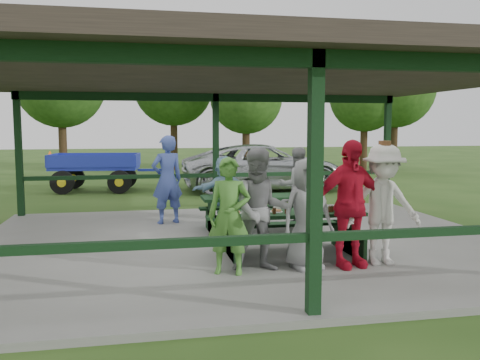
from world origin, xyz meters
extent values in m
plane|color=#294B17|center=(0.00, 0.00, 0.00)|extent=(90.00, 90.00, 0.00)
cube|color=slate|center=(0.00, 0.00, 0.05)|extent=(10.00, 8.00, 0.10)
cube|color=black|center=(0.00, -3.80, 1.60)|extent=(0.15, 0.15, 3.00)
cube|color=black|center=(-4.80, 3.80, 1.60)|extent=(0.15, 0.15, 3.00)
cube|color=black|center=(0.00, 3.80, 1.60)|extent=(0.15, 0.15, 3.00)
cube|color=black|center=(4.80, 3.80, 1.60)|extent=(0.15, 0.15, 3.00)
cube|color=black|center=(-2.40, -3.80, 1.00)|extent=(4.65, 0.10, 0.10)
cube|color=black|center=(-2.40, 3.80, 1.00)|extent=(4.65, 0.10, 0.10)
cube|color=black|center=(2.40, 3.80, 1.00)|extent=(4.65, 0.10, 0.10)
cube|color=black|center=(0.00, -3.80, 3.00)|extent=(9.80, 0.15, 0.20)
cube|color=black|center=(0.00, 3.80, 3.00)|extent=(9.80, 0.15, 0.20)
cube|color=#2B241F|center=(0.00, 0.00, 3.22)|extent=(10.60, 8.60, 0.24)
cube|color=black|center=(0.53, -1.20, 0.82)|extent=(2.39, 0.75, 0.06)
cube|color=black|center=(0.53, -1.75, 0.53)|extent=(2.39, 0.28, 0.05)
cube|color=black|center=(0.53, -0.65, 0.53)|extent=(2.39, 0.28, 0.05)
cube|color=black|center=(-0.49, -1.20, 0.47)|extent=(0.06, 0.70, 0.75)
cube|color=black|center=(1.54, -1.20, 0.47)|extent=(0.06, 0.70, 0.75)
cube|color=black|center=(-0.49, -1.20, 0.33)|extent=(0.06, 1.39, 0.45)
cube|color=black|center=(1.54, -1.20, 0.33)|extent=(0.06, 1.39, 0.45)
cube|color=black|center=(0.46, 0.80, 0.82)|extent=(2.35, 0.75, 0.06)
cube|color=black|center=(0.46, 0.25, 0.53)|extent=(2.35, 0.28, 0.05)
cube|color=black|center=(0.46, 1.35, 0.53)|extent=(2.35, 0.28, 0.05)
cube|color=black|center=(-0.54, 0.80, 0.47)|extent=(0.06, 0.70, 0.75)
cube|color=black|center=(1.45, 0.80, 0.47)|extent=(0.06, 0.70, 0.75)
cube|color=black|center=(-0.54, 0.80, 0.33)|extent=(0.06, 1.39, 0.45)
cube|color=black|center=(1.45, 0.80, 0.33)|extent=(0.06, 1.39, 0.45)
cylinder|color=white|center=(-0.43, -1.20, 0.86)|extent=(0.22, 0.22, 0.01)
torus|color=#9C6837|center=(-0.47, -1.22, 0.88)|extent=(0.10, 0.10, 0.03)
torus|color=#9C6837|center=(-0.39, -1.22, 0.88)|extent=(0.10, 0.10, 0.03)
torus|color=#9C6837|center=(-0.43, -1.16, 0.88)|extent=(0.10, 0.10, 0.03)
cylinder|color=white|center=(0.26, -1.20, 0.86)|extent=(0.22, 0.22, 0.01)
torus|color=#9C6837|center=(0.22, -1.22, 0.88)|extent=(0.10, 0.10, 0.03)
torus|color=#9C6837|center=(0.30, -1.22, 0.88)|extent=(0.10, 0.10, 0.03)
torus|color=#9C6837|center=(0.26, -1.16, 0.88)|extent=(0.10, 0.10, 0.03)
cylinder|color=white|center=(0.92, -1.20, 0.86)|extent=(0.22, 0.22, 0.01)
torus|color=#9C6837|center=(0.88, -1.22, 0.88)|extent=(0.10, 0.10, 0.03)
torus|color=#9C6837|center=(0.96, -1.22, 0.88)|extent=(0.10, 0.10, 0.03)
torus|color=#9C6837|center=(0.92, -1.16, 0.88)|extent=(0.10, 0.10, 0.03)
cylinder|color=white|center=(1.61, -1.20, 0.86)|extent=(0.22, 0.22, 0.01)
torus|color=#9C6837|center=(1.57, -1.22, 0.88)|extent=(0.10, 0.10, 0.03)
torus|color=#9C6837|center=(1.65, -1.22, 0.88)|extent=(0.10, 0.10, 0.03)
torus|color=#9C6837|center=(1.61, -1.16, 0.88)|extent=(0.10, 0.10, 0.03)
cylinder|color=#381E0F|center=(-0.68, -1.38, 0.90)|extent=(0.06, 0.06, 0.10)
cylinder|color=#381E0F|center=(0.18, -1.38, 0.90)|extent=(0.06, 0.06, 0.10)
cylinder|color=#381E0F|center=(0.39, -1.38, 0.90)|extent=(0.06, 0.06, 0.10)
cylinder|color=#381E0F|center=(0.63, -1.38, 0.90)|extent=(0.06, 0.06, 0.10)
cylinder|color=#381E0F|center=(1.14, -1.38, 0.90)|extent=(0.06, 0.06, 0.10)
cylinder|color=#381E0F|center=(1.18, -1.38, 0.90)|extent=(0.06, 0.06, 0.10)
cone|color=white|center=(-0.12, -1.00, 0.90)|extent=(0.09, 0.09, 0.10)
cone|color=white|center=(-0.06, -1.00, 0.90)|extent=(0.09, 0.09, 0.10)
cone|color=white|center=(0.32, -1.00, 0.90)|extent=(0.09, 0.09, 0.10)
cone|color=white|center=(0.36, -1.00, 0.90)|extent=(0.09, 0.09, 0.10)
imported|color=#498731|center=(-0.67, -2.02, 0.96)|extent=(0.73, 0.60, 1.72)
imported|color=gray|center=(-0.18, -1.96, 1.02)|extent=(0.94, 0.76, 1.84)
imported|color=gray|center=(0.54, -1.97, 0.94)|extent=(0.90, 0.67, 1.69)
imported|color=red|center=(1.20, -2.02, 1.08)|extent=(1.21, 0.66, 1.97)
imported|color=silver|center=(1.77, -1.99, 1.04)|extent=(1.24, 0.75, 1.89)
cylinder|color=brown|center=(1.77, -1.99, 1.93)|extent=(0.33, 0.33, 0.02)
cylinder|color=brown|center=(1.77, -1.99, 1.99)|extent=(0.20, 0.20, 0.11)
imported|color=#7DA8C1|center=(-0.13, 1.67, 0.86)|extent=(1.48, 0.94, 1.53)
imported|color=#4053A7|center=(-1.35, 2.12, 1.08)|extent=(0.83, 0.67, 1.97)
imported|color=gray|center=(1.49, 1.60, 0.95)|extent=(0.83, 0.65, 1.70)
imported|color=silver|center=(2.43, 8.23, 0.82)|extent=(5.98, 2.90, 1.64)
cube|color=#1B2798|center=(-3.48, 9.16, 0.84)|extent=(3.08, 1.78, 0.13)
cube|color=#1B2798|center=(-3.56, 8.43, 1.10)|extent=(2.92, 0.38, 0.42)
cube|color=#1B2798|center=(-3.40, 9.89, 1.10)|extent=(2.92, 0.38, 0.42)
cube|color=#1B2798|center=(-4.94, 9.32, 1.10)|extent=(0.22, 1.46, 0.42)
cube|color=#1B2798|center=(-2.02, 9.00, 1.10)|extent=(0.22, 1.46, 0.42)
cylinder|color=black|center=(-4.50, 8.48, 0.40)|extent=(0.81, 0.27, 0.80)
cylinder|color=yellow|center=(-4.50, 8.48, 0.40)|extent=(0.32, 0.26, 0.29)
cylinder|color=black|center=(-4.33, 10.04, 0.40)|extent=(0.81, 0.27, 0.80)
cylinder|color=yellow|center=(-4.33, 10.04, 0.40)|extent=(0.32, 0.26, 0.29)
cylinder|color=black|center=(-2.63, 8.27, 0.40)|extent=(0.81, 0.27, 0.80)
cylinder|color=yellow|center=(-2.63, 8.27, 0.40)|extent=(0.32, 0.26, 0.29)
cylinder|color=black|center=(-2.46, 9.84, 0.40)|extent=(0.81, 0.27, 0.80)
cylinder|color=yellow|center=(-2.46, 9.84, 0.40)|extent=(0.32, 0.26, 0.29)
cube|color=#1B2798|center=(-1.50, 8.94, 0.73)|extent=(1.05, 0.20, 0.08)
cone|color=#F2590C|center=(-4.99, 9.32, 1.20)|extent=(0.07, 0.42, 0.42)
cylinder|color=#332414|center=(-5.31, 14.67, 1.53)|extent=(0.36, 0.36, 3.06)
sphere|color=#1F4612|center=(-5.31, 14.67, 4.16)|extent=(3.91, 3.91, 3.91)
cylinder|color=#332414|center=(-0.17, 17.34, 1.60)|extent=(0.36, 0.36, 3.19)
sphere|color=#1F4612|center=(-0.17, 17.34, 4.34)|extent=(4.09, 4.09, 4.09)
cylinder|color=#332414|center=(3.01, 14.30, 1.33)|extent=(0.36, 0.36, 2.65)
sphere|color=#1F4612|center=(3.01, 14.30, 3.61)|extent=(3.39, 3.39, 3.39)
cylinder|color=#332414|center=(9.23, 14.83, 1.39)|extent=(0.36, 0.36, 2.78)
sphere|color=#1F4612|center=(9.23, 14.83, 3.78)|extent=(3.55, 3.55, 3.55)
cylinder|color=#332414|center=(10.69, 14.48, 1.53)|extent=(0.36, 0.36, 3.05)
sphere|color=#1F4612|center=(10.69, 14.48, 4.15)|extent=(3.91, 3.91, 3.91)
camera|label=1|loc=(-1.94, -9.23, 2.26)|focal=38.00mm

